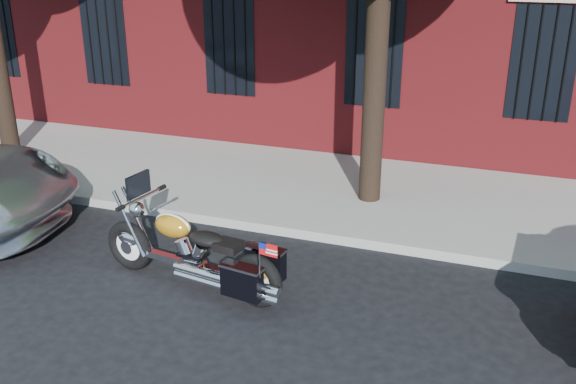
% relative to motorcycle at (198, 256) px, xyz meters
% --- Properties ---
extents(ground, '(120.00, 120.00, 0.00)m').
position_rel_motorcycle_xyz_m(ground, '(0.93, 0.57, -0.48)').
color(ground, black).
rests_on(ground, ground).
extents(curb, '(40.00, 0.16, 0.15)m').
position_rel_motorcycle_xyz_m(curb, '(0.93, 1.95, -0.41)').
color(curb, gray).
rests_on(curb, ground).
extents(sidewalk, '(40.00, 3.60, 0.15)m').
position_rel_motorcycle_xyz_m(sidewalk, '(0.93, 3.83, -0.41)').
color(sidewalk, gray).
rests_on(sidewalk, ground).
extents(motorcycle, '(2.77, 1.07, 1.43)m').
position_rel_motorcycle_xyz_m(motorcycle, '(0.00, 0.00, 0.00)').
color(motorcycle, black).
rests_on(motorcycle, ground).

